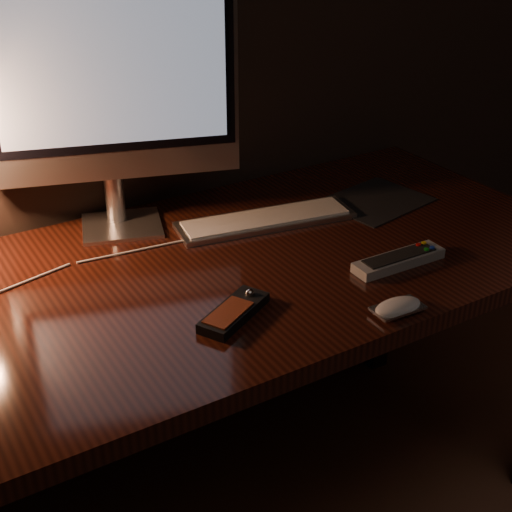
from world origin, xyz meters
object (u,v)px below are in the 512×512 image
keyboard (266,219)px  mouse (398,309)px  media_remote (234,312)px  desk (208,302)px  monitor (109,81)px  tv_remote (399,260)px

keyboard → mouse: mouse is taller
mouse → media_remote: 0.30m
desk → keyboard: 0.24m
mouse → media_remote: media_remote is taller
mouse → media_remote: (-0.27, 0.15, 0.00)m
monitor → keyboard: size_ratio=1.37×
desk → tv_remote: (0.32, -0.26, 0.14)m
keyboard → mouse: size_ratio=4.28×
desk → media_remote: size_ratio=9.40×
desk → media_remote: 0.30m
mouse → tv_remote: tv_remote is taller
desk → mouse: bearing=-64.6°
keyboard → tv_remote: bearing=-58.2°
keyboard → media_remote: media_remote is taller
mouse → keyboard: bearing=93.0°
desk → monitor: monitor is taller
monitor → mouse: size_ratio=5.84×
monitor → keyboard: bearing=-8.3°
desk → mouse: (0.19, -0.40, 0.14)m
desk → media_remote: bearing=-106.8°
keyboard → media_remote: bearing=-120.4°
monitor → media_remote: bearing=-68.0°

